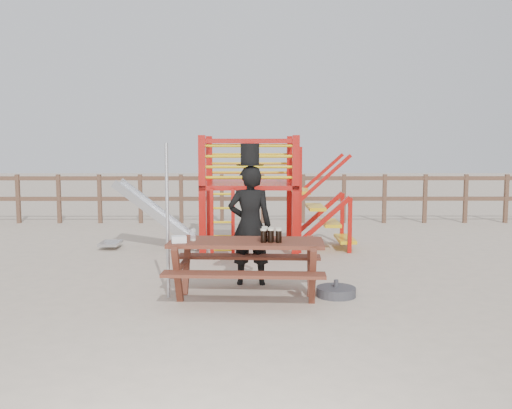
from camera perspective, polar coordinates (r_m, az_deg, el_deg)
name	(u,v)px	position (r m, az deg, el deg)	size (l,w,h in m)	color
ground	(231,302)	(7.20, -2.49, -9.70)	(60.00, 60.00, 0.00)	#C0AC95
back_fence	(242,193)	(13.98, -1.39, 1.13)	(15.09, 0.09, 1.20)	brown
playground_fort	(245,192)	(10.54, -1.08, 1.31)	(4.71, 1.84, 2.10)	#AF110B
picnic_table	(246,262)	(7.23, -0.97, -5.78)	(2.00, 1.43, 0.75)	maroon
man_with_hat	(250,222)	(7.90, -0.60, -1.75)	(0.62, 0.41, 1.96)	black
metal_pole	(167,221)	(7.29, -8.85, -1.65)	(0.04, 0.04, 1.97)	#B2B2B7
parasol_base	(336,292)	(7.50, 8.01, -8.63)	(0.51, 0.51, 0.22)	#38383D
paper_bag	(179,239)	(7.10, -7.71, -3.46)	(0.18, 0.14, 0.08)	white
stout_pints	(270,235)	(7.09, 1.44, -3.04)	(0.27, 0.26, 0.17)	black
empty_glasses	(193,235)	(7.21, -6.32, -3.07)	(0.07, 0.07, 0.15)	silver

